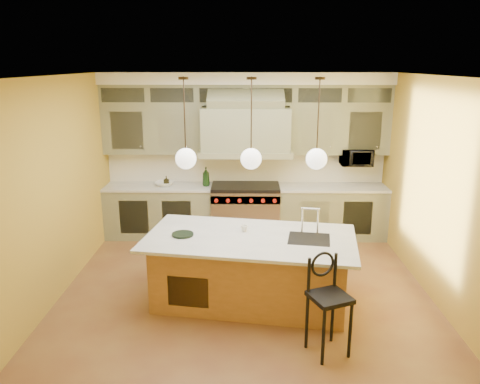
{
  "coord_description": "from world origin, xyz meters",
  "views": [
    {
      "loc": [
        0.01,
        -5.87,
        3.06
      ],
      "look_at": [
        -0.08,
        0.7,
        1.23
      ],
      "focal_mm": 35.0,
      "sensor_mm": 36.0,
      "label": 1
    }
  ],
  "objects_px": {
    "range": "(245,211)",
    "counter_stool": "(328,299)",
    "kitchen_island": "(251,268)",
    "microwave": "(356,157)"
  },
  "relations": [
    {
      "from": "kitchen_island",
      "to": "counter_stool",
      "type": "relative_size",
      "value": 2.54
    },
    {
      "from": "range",
      "to": "microwave",
      "type": "distance_m",
      "value": 2.18
    },
    {
      "from": "range",
      "to": "microwave",
      "type": "xyz_separation_m",
      "value": [
        1.95,
        0.11,
        0.96
      ]
    },
    {
      "from": "range",
      "to": "microwave",
      "type": "bearing_deg",
      "value": 3.12
    },
    {
      "from": "counter_stool",
      "to": "microwave",
      "type": "bearing_deg",
      "value": 50.12
    },
    {
      "from": "range",
      "to": "counter_stool",
      "type": "xyz_separation_m",
      "value": [
        0.89,
        -3.52,
        0.15
      ]
    },
    {
      "from": "range",
      "to": "counter_stool",
      "type": "height_order",
      "value": "counter_stool"
    },
    {
      "from": "counter_stool",
      "to": "microwave",
      "type": "xyz_separation_m",
      "value": [
        1.06,
        3.62,
        0.82
      ]
    },
    {
      "from": "kitchen_island",
      "to": "microwave",
      "type": "height_order",
      "value": "microwave"
    },
    {
      "from": "kitchen_island",
      "to": "microwave",
      "type": "bearing_deg",
      "value": 62.16
    }
  ]
}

